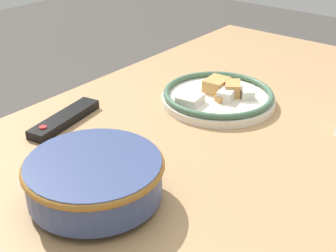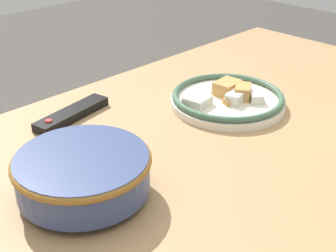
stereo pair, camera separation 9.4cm
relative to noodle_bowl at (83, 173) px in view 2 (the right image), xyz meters
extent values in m
cube|color=tan|center=(0.27, -0.02, -0.07)|extent=(1.57, 0.83, 0.04)
cylinder|color=tan|center=(0.99, 0.32, -0.44)|extent=(0.06, 0.06, 0.72)
cylinder|color=#384775|center=(0.00, 0.00, -0.04)|extent=(0.10, 0.10, 0.01)
cylinder|color=#384775|center=(0.00, 0.00, 0.00)|extent=(0.22, 0.22, 0.06)
cylinder|color=#B75B23|center=(0.00, 0.00, -0.01)|extent=(0.20, 0.20, 0.05)
torus|color=#936023|center=(0.00, 0.00, 0.02)|extent=(0.23, 0.23, 0.01)
cylinder|color=silver|center=(0.46, 0.05, -0.04)|extent=(0.27, 0.27, 0.02)
torus|color=#42664C|center=(0.46, 0.05, -0.02)|extent=(0.27, 0.27, 0.01)
cube|color=tan|center=(0.48, 0.03, -0.01)|extent=(0.06, 0.06, 0.03)
cube|color=tan|center=(0.48, 0.07, -0.01)|extent=(0.07, 0.05, 0.03)
cube|color=silver|center=(0.46, 0.03, -0.02)|extent=(0.07, 0.05, 0.02)
cube|color=tan|center=(0.44, 0.03, -0.02)|extent=(0.04, 0.03, 0.01)
cube|color=silver|center=(0.38, 0.08, -0.02)|extent=(0.06, 0.06, 0.02)
cube|color=silver|center=(0.49, 0.00, -0.02)|extent=(0.05, 0.05, 0.02)
cube|color=black|center=(0.16, 0.26, -0.04)|extent=(0.20, 0.08, 0.02)
cylinder|color=red|center=(0.09, 0.25, -0.03)|extent=(0.02, 0.02, 0.00)
camera|label=1|loc=(-0.42, -0.49, 0.43)|focal=50.00mm
camera|label=2|loc=(-0.36, -0.56, 0.43)|focal=50.00mm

